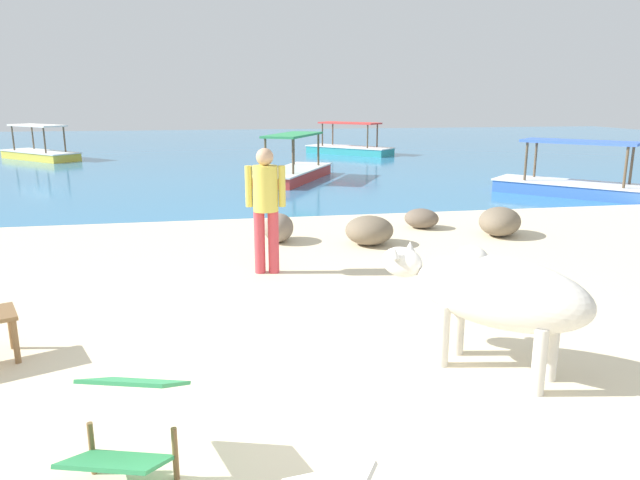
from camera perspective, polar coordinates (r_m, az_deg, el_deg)
name	(u,v)px	position (r m, az deg, el deg)	size (l,w,h in m)	color
sand_beach	(338,402)	(4.61, 1.76, -15.46)	(18.00, 14.00, 0.04)	beige
water_surface	(232,151)	(26.05, -8.57, 8.53)	(60.00, 36.00, 0.03)	teal
cow	(493,292)	(4.97, 16.54, -4.91)	(1.51, 1.63, 1.05)	beige
deck_chair_far	(127,423)	(3.74, -18.31, -16.62)	(0.73, 0.89, 0.68)	brown
person_standing	(266,201)	(7.49, -5.31, 3.79)	(0.51, 0.32, 1.62)	#CC3D47
shore_rock_large	(369,230)	(9.12, 4.83, 0.95)	(0.75, 0.74, 0.45)	#756651
shore_rock_medium	(279,228)	(9.29, -4.06, 1.20)	(0.66, 0.47, 0.45)	gray
shore_rock_small	(421,218)	(10.41, 9.86, 2.09)	(0.60, 0.50, 0.34)	#6B5B4C
shore_rock_flat	(500,221)	(10.14, 17.12, 1.74)	(0.88, 0.67, 0.47)	#756651
boat_blue	(575,184)	(15.12, 23.63, 5.02)	(3.37, 3.45, 1.29)	#3866B7
boat_red	(294,170)	(16.51, -2.59, 6.78)	(2.74, 3.78, 1.29)	#C63833
boat_teal	(349,147)	(24.33, 2.87, 9.00)	(3.41, 3.42, 1.29)	teal
boat_yellow	(40,152)	(24.53, -25.64, 7.73)	(3.39, 3.43, 1.29)	gold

